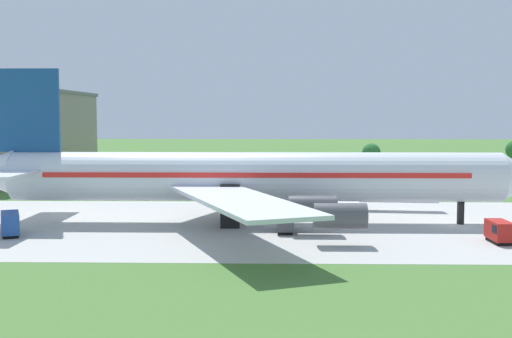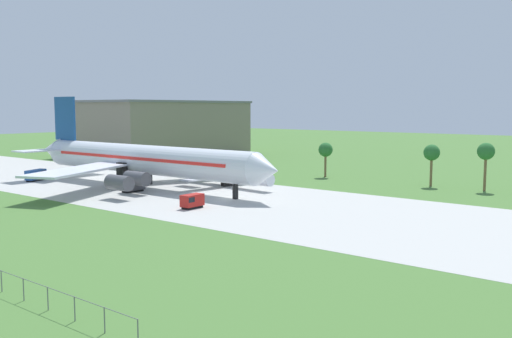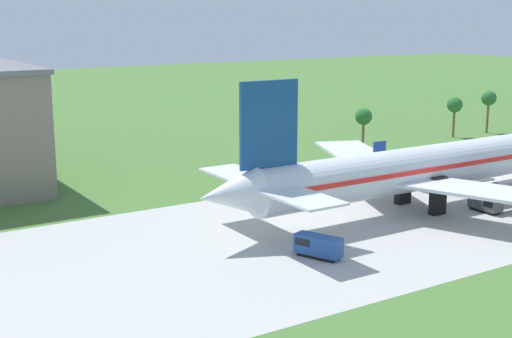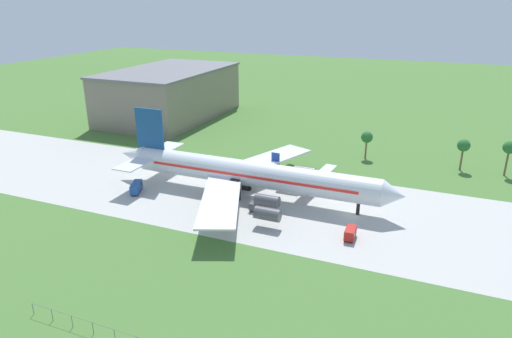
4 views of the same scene
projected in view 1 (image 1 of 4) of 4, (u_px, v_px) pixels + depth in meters
name	position (u px, v px, depth m)	size (l,w,h in m)	color
ground_plane	(454.00, 225.00, 82.71)	(600.00, 600.00, 0.00)	#477233
taxiway_strip	(454.00, 225.00, 82.70)	(320.00, 44.00, 0.02)	#B2B2AD
jet_airliner	(246.00, 177.00, 83.77)	(76.66, 59.47, 20.24)	silver
regional_aircraft	(345.00, 193.00, 96.19)	(27.24, 24.59, 7.65)	silver
baggage_tug	(10.00, 223.00, 75.91)	(4.07, 6.06, 2.67)	black
fuel_truck	(286.00, 223.00, 77.67)	(2.23, 5.08, 2.19)	black
catering_van	(500.00, 231.00, 71.07)	(2.11, 4.26, 2.47)	black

